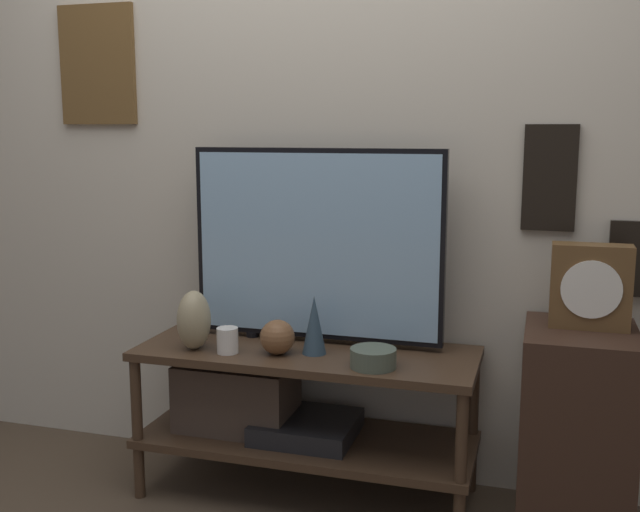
{
  "coord_description": "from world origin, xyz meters",
  "views": [
    {
      "loc": [
        0.8,
        -2.21,
        1.35
      ],
      "look_at": [
        0.05,
        0.27,
        0.91
      ],
      "focal_mm": 42.0,
      "sensor_mm": 36.0,
      "label": 1
    }
  ],
  "objects_px": {
    "vase_wide_bowl": "(373,358)",
    "mantel_clock": "(590,286)",
    "vase_round_glass": "(277,337)",
    "vase_urn_stoneware": "(194,320)",
    "vase_slim_bronze": "(314,325)",
    "television": "(317,245)",
    "candle_jar": "(227,340)"
  },
  "relations": [
    {
      "from": "vase_wide_bowl",
      "to": "vase_round_glass",
      "type": "relative_size",
      "value": 1.25
    },
    {
      "from": "vase_urn_stoneware",
      "to": "candle_jar",
      "type": "height_order",
      "value": "vase_urn_stoneware"
    },
    {
      "from": "candle_jar",
      "to": "vase_round_glass",
      "type": "bearing_deg",
      "value": 11.97
    },
    {
      "from": "vase_slim_bronze",
      "to": "vase_round_glass",
      "type": "height_order",
      "value": "vase_slim_bronze"
    },
    {
      "from": "candle_jar",
      "to": "mantel_clock",
      "type": "distance_m",
      "value": 1.25
    },
    {
      "from": "vase_wide_bowl",
      "to": "vase_urn_stoneware",
      "type": "distance_m",
      "value": 0.67
    },
    {
      "from": "vase_urn_stoneware",
      "to": "candle_jar",
      "type": "relative_size",
      "value": 2.35
    },
    {
      "from": "television",
      "to": "mantel_clock",
      "type": "xyz_separation_m",
      "value": [
        0.95,
        -0.05,
        -0.09
      ]
    },
    {
      "from": "vase_round_glass",
      "to": "mantel_clock",
      "type": "height_order",
      "value": "mantel_clock"
    },
    {
      "from": "vase_wide_bowl",
      "to": "mantel_clock",
      "type": "distance_m",
      "value": 0.75
    },
    {
      "from": "television",
      "to": "candle_jar",
      "type": "height_order",
      "value": "television"
    },
    {
      "from": "vase_wide_bowl",
      "to": "mantel_clock",
      "type": "bearing_deg",
      "value": 15.29
    },
    {
      "from": "vase_urn_stoneware",
      "to": "vase_slim_bronze",
      "type": "relative_size",
      "value": 1.03
    },
    {
      "from": "mantel_clock",
      "to": "television",
      "type": "bearing_deg",
      "value": 177.24
    },
    {
      "from": "vase_slim_bronze",
      "to": "vase_urn_stoneware",
      "type": "bearing_deg",
      "value": -170.69
    },
    {
      "from": "vase_urn_stoneware",
      "to": "vase_slim_bronze",
      "type": "xyz_separation_m",
      "value": [
        0.43,
        0.07,
        -0.0
      ]
    },
    {
      "from": "vase_wide_bowl",
      "to": "vase_round_glass",
      "type": "xyz_separation_m",
      "value": [
        -0.36,
        0.05,
        0.03
      ]
    },
    {
      "from": "mantel_clock",
      "to": "vase_urn_stoneware",
      "type": "bearing_deg",
      "value": -173.03
    },
    {
      "from": "television",
      "to": "vase_round_glass",
      "type": "distance_m",
      "value": 0.37
    },
    {
      "from": "television",
      "to": "vase_wide_bowl",
      "type": "height_order",
      "value": "television"
    },
    {
      "from": "vase_urn_stoneware",
      "to": "vase_round_glass",
      "type": "xyz_separation_m",
      "value": [
        0.31,
        0.03,
        -0.05
      ]
    },
    {
      "from": "television",
      "to": "candle_jar",
      "type": "bearing_deg",
      "value": -140.12
    },
    {
      "from": "vase_round_glass",
      "to": "mantel_clock",
      "type": "relative_size",
      "value": 0.45
    },
    {
      "from": "vase_slim_bronze",
      "to": "vase_wide_bowl",
      "type": "bearing_deg",
      "value": -21.35
    },
    {
      "from": "vase_round_glass",
      "to": "television",
      "type": "bearing_deg",
      "value": 64.15
    },
    {
      "from": "candle_jar",
      "to": "mantel_clock",
      "type": "bearing_deg",
      "value": 8.22
    },
    {
      "from": "television",
      "to": "vase_urn_stoneware",
      "type": "relative_size",
      "value": 4.37
    },
    {
      "from": "mantel_clock",
      "to": "vase_wide_bowl",
      "type": "bearing_deg",
      "value": -164.71
    },
    {
      "from": "vase_slim_bronze",
      "to": "vase_round_glass",
      "type": "relative_size",
      "value": 1.69
    },
    {
      "from": "vase_slim_bronze",
      "to": "candle_jar",
      "type": "height_order",
      "value": "vase_slim_bronze"
    },
    {
      "from": "vase_wide_bowl",
      "to": "vase_round_glass",
      "type": "height_order",
      "value": "vase_round_glass"
    },
    {
      "from": "vase_urn_stoneware",
      "to": "candle_jar",
      "type": "distance_m",
      "value": 0.15
    }
  ]
}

